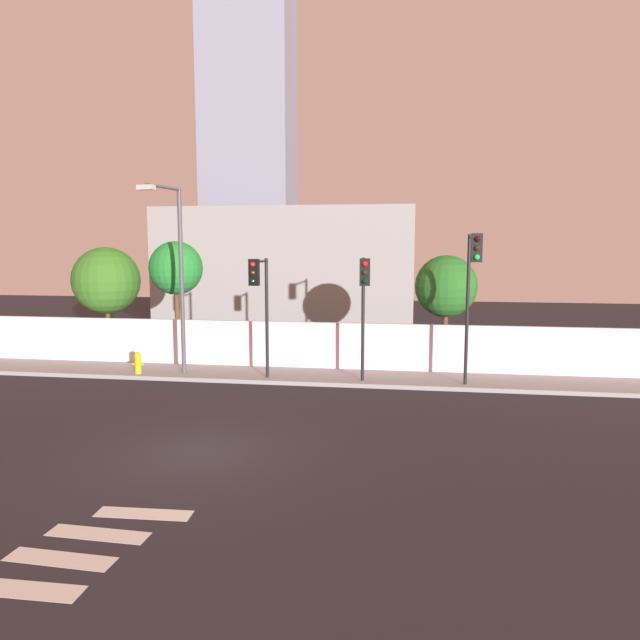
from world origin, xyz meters
TOP-DOWN VIEW (x-y plane):
  - ground_plane at (0.00, 0.00)m, footprint 80.00×80.00m
  - sidewalk at (0.00, 8.20)m, footprint 36.00×2.40m
  - perimeter_wall at (0.00, 9.49)m, footprint 36.00×0.18m
  - crosswalk_marking at (-0.29, -4.53)m, footprint 2.47×3.04m
  - traffic_light_left at (6.95, 6.77)m, footprint 0.35×1.76m
  - traffic_light_center at (-0.21, 6.86)m, footprint 0.36×1.49m
  - traffic_light_right at (3.41, 6.91)m, footprint 0.37×1.40m
  - street_lamp_curbside at (-3.46, 7.44)m, footprint 0.71×2.29m
  - fire_hydrant at (-5.10, 7.42)m, footprint 0.44×0.26m
  - roadside_tree_leftmost at (-7.85, 10.41)m, footprint 2.84×2.84m
  - roadside_tree_midleft at (-4.71, 10.41)m, footprint 2.23×2.23m
  - roadside_tree_midright at (6.35, 10.41)m, footprint 2.43×2.43m
  - low_building_distant at (-2.70, 23.49)m, footprint 15.74×6.00m
  - tower_on_skyline at (-8.39, 35.49)m, footprint 7.21×5.00m

SIDE VIEW (x-z plane):
  - ground_plane at x=0.00m, z-range 0.00..0.00m
  - crosswalk_marking at x=-0.29m, z-range 0.00..0.01m
  - sidewalk at x=0.00m, z-range 0.00..0.15m
  - fire_hydrant at x=-5.10m, z-range 0.18..0.99m
  - perimeter_wall at x=0.00m, z-range 0.15..1.95m
  - traffic_light_center at x=-0.21m, z-range 1.16..5.50m
  - roadside_tree_midright at x=6.35m, z-range 1.05..5.61m
  - traffic_light_right at x=3.41m, z-range 1.17..5.53m
  - roadside_tree_leftmost at x=-7.85m, z-range 1.00..5.87m
  - low_building_distant at x=-2.70m, z-range 0.00..7.21m
  - traffic_light_left at x=6.95m, z-range 1.33..6.49m
  - roadside_tree_midleft at x=-4.71m, z-range 1.41..6.52m
  - street_lamp_curbside at x=-3.46m, z-range 0.81..7.65m
  - tower_on_skyline at x=-8.39m, z-range 0.00..29.79m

